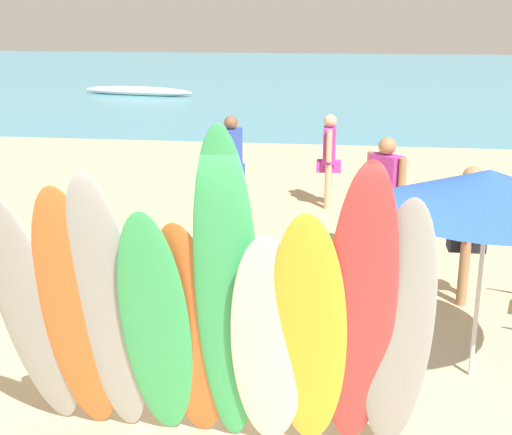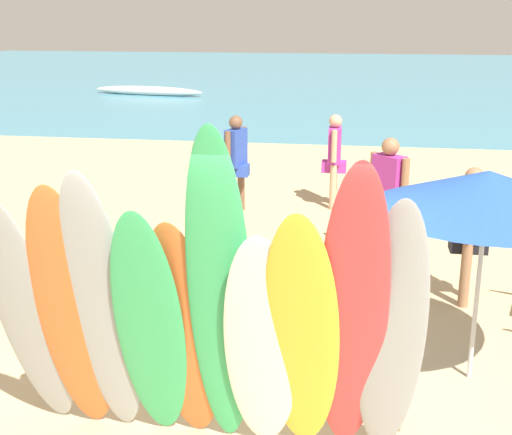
{
  "view_description": "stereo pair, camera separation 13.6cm",
  "coord_description": "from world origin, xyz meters",
  "px_view_note": "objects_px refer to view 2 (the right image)",
  "views": [
    {
      "loc": [
        0.97,
        -5.11,
        3.35
      ],
      "look_at": [
        0.0,
        1.95,
        1.2
      ],
      "focal_mm": 48.15,
      "sensor_mm": 36.0,
      "label": 1
    },
    {
      "loc": [
        1.1,
        -5.09,
        3.35
      ],
      "look_at": [
        0.0,
        1.95,
        1.2
      ],
      "focal_mm": 48.15,
      "sensor_mm": 36.0,
      "label": 2
    }
  ],
  "objects_px": {
    "beachgoer_by_water": "(388,191)",
    "surfboard_green_5": "(221,302)",
    "surfboard_white_6": "(262,349)",
    "surfboard_red_8": "(352,323)",
    "distant_boat": "(148,91)",
    "beachgoer_midbeach": "(470,226)",
    "surfboard_grey_0": "(28,317)",
    "surfboard_yellow_7": "(301,342)",
    "surfboard_grey_9": "(391,338)",
    "surfboard_grey_2": "(103,313)",
    "beachgoer_near_rack": "(334,154)",
    "surfboard_green_3": "(150,332)",
    "surfboard_orange_1": "(73,316)",
    "surfboard_orange_4": "(184,336)",
    "beachgoer_strolling": "(236,157)",
    "beach_umbrella": "(487,191)",
    "surfboard_rack": "(220,360)"
  },
  "relations": [
    {
      "from": "surfboard_grey_2",
      "to": "beachgoer_by_water",
      "type": "bearing_deg",
      "value": 62.82
    },
    {
      "from": "surfboard_orange_1",
      "to": "surfboard_green_5",
      "type": "distance_m",
      "value": 1.18
    },
    {
      "from": "beachgoer_near_rack",
      "to": "beach_umbrella",
      "type": "relative_size",
      "value": 0.8
    },
    {
      "from": "surfboard_grey_0",
      "to": "beachgoer_midbeach",
      "type": "bearing_deg",
      "value": 46.55
    },
    {
      "from": "beach_umbrella",
      "to": "surfboard_orange_1",
      "type": "bearing_deg",
      "value": -153.71
    },
    {
      "from": "beachgoer_midbeach",
      "to": "beach_umbrella",
      "type": "distance_m",
      "value": 2.06
    },
    {
      "from": "surfboard_yellow_7",
      "to": "beachgoer_near_rack",
      "type": "relative_size",
      "value": 1.4
    },
    {
      "from": "surfboard_green_3",
      "to": "beachgoer_near_rack",
      "type": "relative_size",
      "value": 1.35
    },
    {
      "from": "surfboard_orange_4",
      "to": "beachgoer_near_rack",
      "type": "relative_size",
      "value": 1.25
    },
    {
      "from": "surfboard_grey_0",
      "to": "beach_umbrella",
      "type": "bearing_deg",
      "value": 27.94
    },
    {
      "from": "beachgoer_strolling",
      "to": "distant_boat",
      "type": "bearing_deg",
      "value": 41.82
    },
    {
      "from": "surfboard_yellow_7",
      "to": "surfboard_grey_9",
      "type": "height_order",
      "value": "surfboard_grey_9"
    },
    {
      "from": "surfboard_green_5",
      "to": "distant_boat",
      "type": "relative_size",
      "value": 0.57
    },
    {
      "from": "surfboard_rack",
      "to": "distant_boat",
      "type": "xyz_separation_m",
      "value": [
        -7.76,
        22.58,
        -0.35
      ]
    },
    {
      "from": "surfboard_green_3",
      "to": "surfboard_orange_4",
      "type": "height_order",
      "value": "surfboard_green_3"
    },
    {
      "from": "beachgoer_by_water",
      "to": "surfboard_rack",
      "type": "bearing_deg",
      "value": 112.82
    },
    {
      "from": "beachgoer_midbeach",
      "to": "surfboard_grey_0",
      "type": "bearing_deg",
      "value": 141.79
    },
    {
      "from": "beachgoer_by_water",
      "to": "beachgoer_near_rack",
      "type": "xyz_separation_m",
      "value": [
        -0.85,
        2.68,
        -0.05
      ]
    },
    {
      "from": "surfboard_green_5",
      "to": "beachgoer_strolling",
      "type": "bearing_deg",
      "value": 96.06
    },
    {
      "from": "surfboard_yellow_7",
      "to": "beachgoer_midbeach",
      "type": "height_order",
      "value": "surfboard_yellow_7"
    },
    {
      "from": "surfboard_red_8",
      "to": "beachgoer_by_water",
      "type": "bearing_deg",
      "value": 82.18
    },
    {
      "from": "surfboard_white_6",
      "to": "distant_boat",
      "type": "height_order",
      "value": "surfboard_white_6"
    },
    {
      "from": "surfboard_grey_9",
      "to": "beachgoer_strolling",
      "type": "bearing_deg",
      "value": 106.66
    },
    {
      "from": "surfboard_grey_0",
      "to": "beachgoer_midbeach",
      "type": "relative_size",
      "value": 1.38
    },
    {
      "from": "surfboard_grey_0",
      "to": "surfboard_orange_1",
      "type": "relative_size",
      "value": 0.96
    },
    {
      "from": "surfboard_green_3",
      "to": "surfboard_white_6",
      "type": "height_order",
      "value": "surfboard_green_3"
    },
    {
      "from": "surfboard_red_8",
      "to": "distant_boat",
      "type": "xyz_separation_m",
      "value": [
        -8.85,
        23.28,
        -1.1
      ]
    },
    {
      "from": "surfboard_red_8",
      "to": "beachgoer_strolling",
      "type": "xyz_separation_m",
      "value": [
        -2.09,
        6.86,
        -0.3
      ]
    },
    {
      "from": "surfboard_grey_2",
      "to": "beachgoer_near_rack",
      "type": "distance_m",
      "value": 7.53
    },
    {
      "from": "beachgoer_strolling",
      "to": "distant_boat",
      "type": "height_order",
      "value": "beachgoer_strolling"
    },
    {
      "from": "surfboard_orange_1",
      "to": "surfboard_red_8",
      "type": "distance_m",
      "value": 2.1
    },
    {
      "from": "surfboard_white_6",
      "to": "beachgoer_by_water",
      "type": "relative_size",
      "value": 1.19
    },
    {
      "from": "surfboard_white_6",
      "to": "beachgoer_by_water",
      "type": "height_order",
      "value": "surfboard_white_6"
    },
    {
      "from": "surfboard_orange_1",
      "to": "beach_umbrella",
      "type": "xyz_separation_m",
      "value": [
        3.21,
        1.59,
        0.71
      ]
    },
    {
      "from": "surfboard_grey_2",
      "to": "beachgoer_by_water",
      "type": "relative_size",
      "value": 1.42
    },
    {
      "from": "surfboard_green_3",
      "to": "surfboard_yellow_7",
      "type": "height_order",
      "value": "surfboard_yellow_7"
    },
    {
      "from": "surfboard_orange_1",
      "to": "surfboard_green_3",
      "type": "height_order",
      "value": "surfboard_orange_1"
    },
    {
      "from": "surfboard_green_3",
      "to": "surfboard_white_6",
      "type": "relative_size",
      "value": 1.07
    },
    {
      "from": "surfboard_orange_4",
      "to": "beachgoer_strolling",
      "type": "xyz_separation_m",
      "value": [
        -0.84,
        6.7,
        -0.03
      ]
    },
    {
      "from": "surfboard_grey_9",
      "to": "surfboard_grey_2",
      "type": "bearing_deg",
      "value": 178.13
    },
    {
      "from": "surfboard_orange_1",
      "to": "surfboard_grey_2",
      "type": "height_order",
      "value": "surfboard_grey_2"
    },
    {
      "from": "surfboard_grey_9",
      "to": "beachgoer_midbeach",
      "type": "bearing_deg",
      "value": 70.73
    },
    {
      "from": "beachgoer_midbeach",
      "to": "surfboard_yellow_7",
      "type": "bearing_deg",
      "value": 164.38
    },
    {
      "from": "surfboard_green_5",
      "to": "beachgoer_by_water",
      "type": "height_order",
      "value": "surfboard_green_5"
    },
    {
      "from": "surfboard_orange_1",
      "to": "distant_boat",
      "type": "distance_m",
      "value": 24.18
    },
    {
      "from": "surfboard_green_5",
      "to": "surfboard_white_6",
      "type": "relative_size",
      "value": 1.35
    },
    {
      "from": "surfboard_red_8",
      "to": "beachgoer_by_water",
      "type": "xyz_separation_m",
      "value": [
        0.39,
        4.78,
        -0.27
      ]
    },
    {
      "from": "beachgoer_by_water",
      "to": "surfboard_green_5",
      "type": "bearing_deg",
      "value": 117.19
    },
    {
      "from": "surfboard_grey_2",
      "to": "surfboard_green_3",
      "type": "distance_m",
      "value": 0.38
    },
    {
      "from": "surfboard_orange_1",
      "to": "surfboard_green_3",
      "type": "distance_m",
      "value": 0.61
    }
  ]
}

